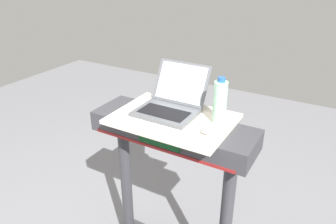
# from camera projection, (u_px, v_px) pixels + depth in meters

# --- Properties ---
(desk_board) EXTENTS (0.62, 0.44, 0.02)m
(desk_board) POSITION_uv_depth(u_px,v_px,m) (173.00, 119.00, 1.71)
(desk_board) COLOR beige
(desk_board) RESTS_ON treadmill_base
(laptop) EXTENTS (0.32, 0.35, 0.23)m
(laptop) POSITION_uv_depth(u_px,v_px,m) (171.00, 102.00, 1.76)
(laptop) COLOR #515459
(laptop) RESTS_ON desk_board
(computer_mouse) EXTENTS (0.08, 0.11, 0.03)m
(computer_mouse) POSITION_uv_depth(u_px,v_px,m) (209.00, 129.00, 1.55)
(computer_mouse) COLOR #B2B2B7
(computer_mouse) RESTS_ON desk_board
(water_bottle) EXTENTS (0.07, 0.07, 0.24)m
(water_bottle) POSITION_uv_depth(u_px,v_px,m) (220.00, 102.00, 1.60)
(water_bottle) COLOR #9EDBB2
(water_bottle) RESTS_ON desk_board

